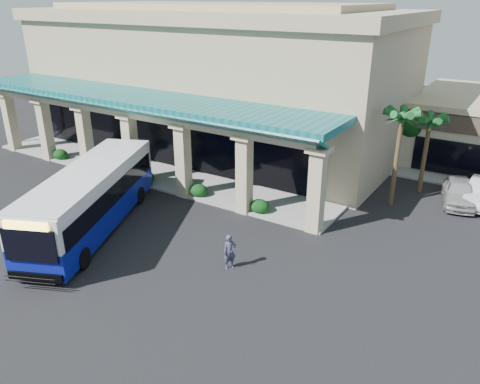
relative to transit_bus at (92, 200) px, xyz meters
The scene contains 10 objects.
ground 4.76m from the transit_bus, 13.00° to the left, with size 110.00×110.00×0.00m, color black.
main_building 17.84m from the transit_bus, 102.18° to the left, with size 30.80×14.80×11.35m, color tan, non-canonical shape.
arcade 8.70m from the transit_bus, 115.19° to the left, with size 30.00×6.20×5.70m, color #0E5157, non-canonical shape.
palm_0 17.64m from the transit_bus, 43.08° to the left, with size 2.40×2.40×6.60m, color #144B1D, non-canonical shape.
palm_1 20.44m from the transit_bus, 47.32° to the left, with size 2.40×2.40×5.80m, color #144B1D, non-canonical shape.
palm_2 19.70m from the transit_bus, 157.57° to the left, with size 2.40×2.40×6.20m, color #144B1D, non-canonical shape.
broadleaf_tree 23.25m from the transit_bus, 59.39° to the left, with size 2.60×2.60×4.81m, color black, non-canonical shape.
transit_bus is the anchor object (origin of this frame).
pedestrian 8.62m from the transit_bus, ahead, with size 0.62×0.41×1.70m, color #3C3E55.
car_silver 21.71m from the transit_bus, 41.44° to the left, with size 1.79×4.45×1.52m, color #B3B3B3.
Camera 1 is at (14.86, -16.10, 11.85)m, focal length 35.00 mm.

